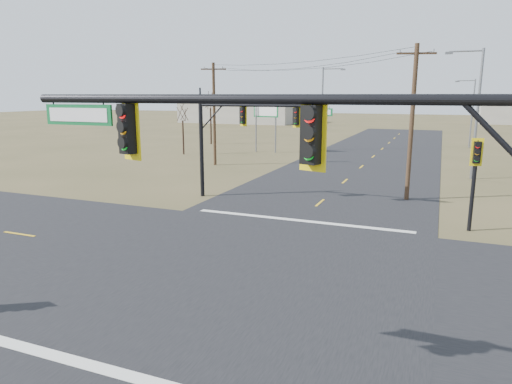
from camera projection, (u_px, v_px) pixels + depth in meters
ground at (245, 269)px, 17.89m from camera, size 320.00×320.00×0.00m
road_ew at (245, 268)px, 17.89m from camera, size 160.00×14.00×0.02m
road_ns at (245, 268)px, 17.89m from camera, size 14.00×160.00×0.02m
stop_bar_near at (122, 374)px, 11.08m from camera, size 12.00×0.40×0.01m
stop_bar_far at (299, 220)px, 24.69m from camera, size 12.00×0.40×0.01m
mast_arm_near at (328, 176)px, 8.20m from camera, size 10.43×0.55×7.20m
mast_arm_far at (244, 125)px, 28.72m from camera, size 8.83×0.57×6.65m
pedestal_signal_ne at (476, 165)px, 22.12m from camera, size 0.61×0.53×4.68m
utility_pole_near at (412, 121)px, 28.69m from camera, size 2.33×0.78×9.78m
utility_pole_far at (214, 113)px, 43.53m from camera, size 2.28×0.86×9.67m
highway_sign at (266, 115)px, 53.56m from camera, size 3.27×0.70×6.21m
streetlight_a at (475, 107)px, 35.99m from camera, size 2.86×0.36×10.24m
streetlight_b at (471, 109)px, 58.47m from camera, size 2.43×0.32×8.71m
streetlight_c at (324, 104)px, 55.17m from camera, size 2.77×0.31×9.94m
bare_tree_a at (182, 112)px, 51.65m from camera, size 2.90×2.90×6.05m
bare_tree_b at (210, 100)px, 62.46m from camera, size 3.94×3.94×7.59m
warehouse_left at (241, 111)px, 113.60m from camera, size 28.00×14.00×5.50m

